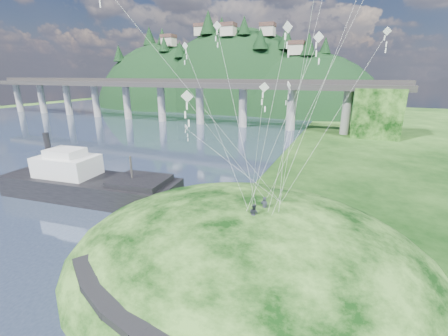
% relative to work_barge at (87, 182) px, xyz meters
% --- Properties ---
extents(ground, '(320.00, 320.00, 0.00)m').
position_rel_work_barge_xyz_m(ground, '(16.82, -6.51, -2.21)').
color(ground, black).
rests_on(ground, ground).
extents(water, '(240.00, 240.00, 0.00)m').
position_rel_work_barge_xyz_m(water, '(-55.18, 23.49, -2.21)').
color(water, '#33415E').
rests_on(water, ground).
extents(grass_hill, '(36.00, 32.00, 13.00)m').
position_rel_work_barge_xyz_m(grass_hill, '(24.82, -4.51, -3.71)').
color(grass_hill, black).
rests_on(grass_hill, ground).
extents(footpath, '(22.29, 5.84, 0.83)m').
position_rel_work_barge_xyz_m(footpath, '(24.29, -16.26, -0.13)').
color(footpath, black).
rests_on(footpath, ground).
extents(bridge, '(160.00, 11.00, 15.00)m').
position_rel_work_barge_xyz_m(bridge, '(-9.63, 63.55, 7.49)').
color(bridge, '#2D2B2B').
rests_on(bridge, ground).
extents(far_ridge, '(153.00, 70.00, 94.50)m').
position_rel_work_barge_xyz_m(far_ridge, '(-26.76, 115.66, -9.65)').
color(far_ridge, black).
rests_on(far_ridge, ground).
extents(work_barge, '(25.78, 9.40, 8.83)m').
position_rel_work_barge_xyz_m(work_barge, '(0.00, 0.00, 0.00)').
color(work_barge, black).
rests_on(work_barge, ground).
extents(wooden_dock, '(13.17, 5.01, 0.93)m').
position_rel_work_barge_xyz_m(wooden_dock, '(7.37, -0.07, -1.80)').
color(wooden_dock, '#3E2F19').
rests_on(wooden_dock, ground).
extents(kite_flyers, '(1.38, 2.45, 1.96)m').
position_rel_work_barge_xyz_m(kite_flyers, '(26.01, -5.07, 3.69)').
color(kite_flyers, '#262933').
rests_on(kite_flyers, ground).
extents(kite_swarm, '(21.46, 17.27, 18.35)m').
position_rel_work_barge_xyz_m(kite_swarm, '(25.47, -1.96, 18.25)').
color(kite_swarm, silver).
rests_on(kite_swarm, ground).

